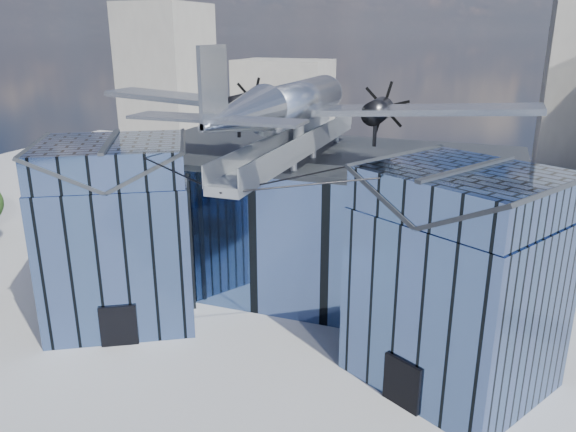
% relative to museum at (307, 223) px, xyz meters
% --- Properties ---
extents(ground_plane, '(120.00, 120.00, 0.00)m').
position_rel_museum_xyz_m(ground_plane, '(-0.00, -5.82, -5.54)').
color(ground_plane, gray).
extents(museum, '(32.88, 24.50, 17.60)m').
position_rel_museum_xyz_m(museum, '(0.00, 0.00, 0.00)').
color(museum, '#476091').
rests_on(museum, ground).
extents(bg_towers, '(77.00, 24.50, 26.00)m').
position_rel_museum_xyz_m(bg_towers, '(1.45, 44.67, 4.47)').
color(bg_towers, gray).
rests_on(bg_towers, ground).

